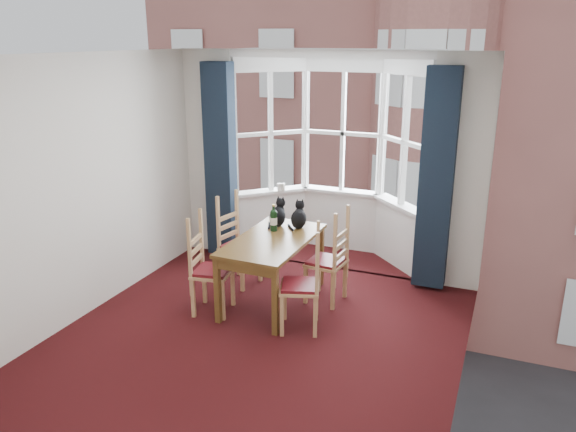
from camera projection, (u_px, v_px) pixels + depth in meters
The scene contains 22 objects.
floor at pixel (251, 346), 5.60m from camera, with size 4.50×4.50×0.00m, color black.
ceiling at pixel (244, 55), 4.75m from camera, with size 4.50×4.50×0.00m, color white.
wall_left at pixel (77, 191), 5.89m from camera, with size 4.50×4.50×0.00m, color silver.
wall_right at pixel (474, 240), 4.46m from camera, with size 4.50×4.50×0.00m, color silver.
wall_near at pixel (74, 321), 3.19m from camera, with size 4.00×4.00×0.00m, color silver.
wall_back_pier_left at pixel (212, 154), 7.75m from camera, with size 0.70×0.12×2.80m, color silver.
wall_back_pier_right at pixel (459, 175), 6.57m from camera, with size 0.70×0.12×2.80m, color silver.
bay_window at pixel (337, 156), 7.60m from camera, with size 2.76×0.94×2.80m.
curtain_left at pixel (220, 161), 7.53m from camera, with size 0.38×0.22×2.60m, color black.
curtain_right at pixel (436, 181), 6.51m from camera, with size 0.38×0.22×2.60m, color black.
dining_table at pixel (273, 246), 6.33m from camera, with size 0.81×1.47×0.79m.
chair_left_near at pixel (205, 271), 6.19m from camera, with size 0.47×0.48×0.92m.
chair_left_far at pixel (234, 246), 6.95m from camera, with size 0.48×0.49×0.92m.
chair_right_near at pixel (308, 287), 5.80m from camera, with size 0.51×0.52×0.92m.
chair_right_far at pixel (333, 264), 6.40m from camera, with size 0.44×0.46×0.92m.
cat_left at pixel (278, 215), 6.68m from camera, with size 0.20×0.27×0.36m.
cat_right at pixel (299, 217), 6.62m from camera, with size 0.22×0.28×0.34m.
wine_bottle at pixel (274, 219), 6.51m from camera, with size 0.08×0.08×0.32m.
candle_tall at pixel (279, 187), 7.90m from camera, with size 0.06×0.06×0.11m, color white.
candle_short at pixel (283, 187), 7.91m from camera, with size 0.06×0.06×0.11m, color white.
street at pixel (472, 184), 35.89m from camera, with size 80.00×80.00×0.00m, color #333335.
tenement_building at pixel (445, 82), 17.48m from camera, with size 18.40×7.80×15.20m.
Camera 1 is at (2.20, -4.44, 2.94)m, focal length 35.00 mm.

